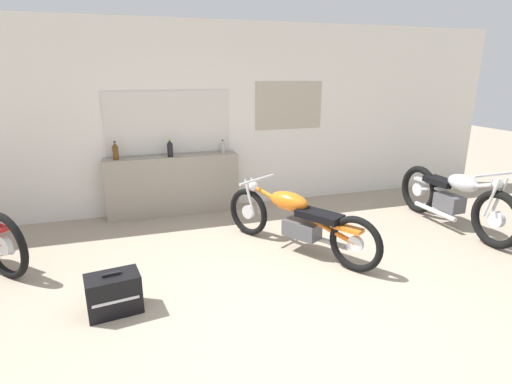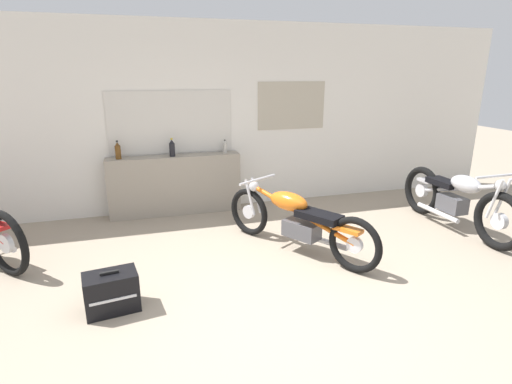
{
  "view_description": "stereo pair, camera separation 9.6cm",
  "coord_description": "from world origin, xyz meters",
  "px_view_note": "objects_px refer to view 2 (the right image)",
  "views": [
    {
      "loc": [
        -1.15,
        -2.69,
        2.08
      ],
      "look_at": [
        0.21,
        1.67,
        0.7
      ],
      "focal_mm": 28.0,
      "sensor_mm": 36.0,
      "label": 1
    },
    {
      "loc": [
        -1.06,
        -2.72,
        2.08
      ],
      "look_at": [
        0.21,
        1.67,
        0.7
      ],
      "focal_mm": 28.0,
      "sensor_mm": 36.0,
      "label": 2
    }
  ],
  "objects_px": {
    "bottle_leftmost": "(118,151)",
    "bottle_left_center": "(172,148)",
    "motorcycle_orange": "(297,220)",
    "hard_case_black": "(112,292)",
    "bottle_center": "(225,147)",
    "motorcycle_silver": "(457,199)"
  },
  "relations": [
    {
      "from": "bottle_left_center",
      "to": "motorcycle_silver",
      "type": "height_order",
      "value": "bottle_left_center"
    },
    {
      "from": "bottle_center",
      "to": "hard_case_black",
      "type": "relative_size",
      "value": 0.4
    },
    {
      "from": "motorcycle_orange",
      "to": "hard_case_black",
      "type": "distance_m",
      "value": 2.19
    },
    {
      "from": "bottle_left_center",
      "to": "bottle_center",
      "type": "bearing_deg",
      "value": 4.59
    },
    {
      "from": "bottle_leftmost",
      "to": "bottle_left_center",
      "type": "height_order",
      "value": "bottle_left_center"
    },
    {
      "from": "bottle_left_center",
      "to": "hard_case_black",
      "type": "height_order",
      "value": "bottle_left_center"
    },
    {
      "from": "motorcycle_orange",
      "to": "motorcycle_silver",
      "type": "distance_m",
      "value": 2.34
    },
    {
      "from": "bottle_leftmost",
      "to": "hard_case_black",
      "type": "relative_size",
      "value": 0.53
    },
    {
      "from": "bottle_leftmost",
      "to": "bottle_center",
      "type": "height_order",
      "value": "bottle_leftmost"
    },
    {
      "from": "motorcycle_orange",
      "to": "hard_case_black",
      "type": "xyz_separation_m",
      "value": [
        -2.06,
        -0.7,
        -0.22
      ]
    },
    {
      "from": "motorcycle_orange",
      "to": "motorcycle_silver",
      "type": "bearing_deg",
      "value": 1.45
    },
    {
      "from": "bottle_leftmost",
      "to": "motorcycle_silver",
      "type": "distance_m",
      "value": 4.72
    },
    {
      "from": "bottle_center",
      "to": "hard_case_black",
      "type": "height_order",
      "value": "bottle_center"
    },
    {
      "from": "bottle_center",
      "to": "hard_case_black",
      "type": "xyz_separation_m",
      "value": [
        -1.59,
        -2.51,
        -0.8
      ]
    },
    {
      "from": "bottle_left_center",
      "to": "motorcycle_silver",
      "type": "bearing_deg",
      "value": -25.06
    },
    {
      "from": "bottle_left_center",
      "to": "motorcycle_orange",
      "type": "relative_size",
      "value": 0.14
    },
    {
      "from": "bottle_leftmost",
      "to": "motorcycle_orange",
      "type": "xyz_separation_m",
      "value": [
        2.02,
        -1.77,
        -0.6
      ]
    },
    {
      "from": "bottle_leftmost",
      "to": "bottle_center",
      "type": "xyz_separation_m",
      "value": [
        1.55,
        0.04,
        -0.03
      ]
    },
    {
      "from": "bottle_leftmost",
      "to": "hard_case_black",
      "type": "xyz_separation_m",
      "value": [
        -0.04,
        -2.47,
        -0.83
      ]
    },
    {
      "from": "motorcycle_silver",
      "to": "bottle_center",
      "type": "bearing_deg",
      "value": 148.08
    },
    {
      "from": "motorcycle_orange",
      "to": "bottle_leftmost",
      "type": "bearing_deg",
      "value": 138.83
    },
    {
      "from": "hard_case_black",
      "to": "bottle_left_center",
      "type": "bearing_deg",
      "value": 72.1
    }
  ]
}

